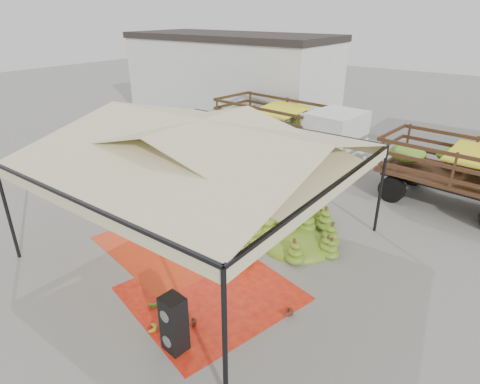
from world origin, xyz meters
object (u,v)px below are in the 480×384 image
Objects in this scene: vendor at (307,189)px; truck_left at (291,124)px; banana_heap at (262,213)px; speaker_stack at (174,324)px.

truck_left is at bearing -59.61° from vendor.
banana_heap is 2.96× the size of vendor.
truck_left reaches higher than banana_heap.
vendor is 6.42m from truck_left.
vendor is (-0.83, 7.44, 0.27)m from speaker_stack.
speaker_stack is at bearing -75.28° from banana_heap.
speaker_stack is 0.72× the size of vendor.
banana_heap is 0.71× the size of truck_left.
speaker_stack is 7.49m from vendor.
truck_left is at bearing 113.63° from banana_heap.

